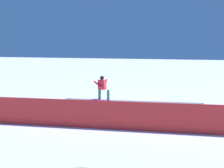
% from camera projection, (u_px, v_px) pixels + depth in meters
% --- Properties ---
extents(ground_plane, '(120.00, 120.00, 0.00)m').
position_uv_depth(ground_plane, '(131.00, 111.00, 14.58)').
color(ground_plane, white).
extents(grind_box, '(7.45, 1.50, 0.52)m').
position_uv_depth(grind_box, '(131.00, 107.00, 14.55)').
color(grind_box, white).
rests_on(grind_box, ground_plane).
extents(snowboarder, '(1.48, 0.67, 1.34)m').
position_uv_depth(snowboarder, '(103.00, 87.00, 14.72)').
color(snowboarder, '#B52496').
rests_on(snowboarder, grind_box).
extents(safety_fence, '(12.22, 1.56, 1.20)m').
position_uv_depth(safety_fence, '(113.00, 115.00, 11.28)').
color(safety_fence, red).
rests_on(safety_fence, ground_plane).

